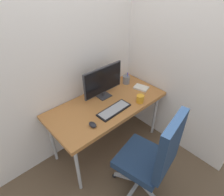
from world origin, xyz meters
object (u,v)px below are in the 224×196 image
object	(u,v)px
notebook	(141,88)
office_chair	(153,156)
coffee_mug	(140,99)
mouse	(93,125)
monitor	(103,81)
pen_holder	(126,80)
keyboard	(114,110)

from	to	relation	value
notebook	office_chair	bearing A→B (deg)	-148.45
office_chair	coffee_mug	world-z (taller)	office_chair
office_chair	mouse	bearing A→B (deg)	113.18
monitor	notebook	bearing A→B (deg)	-22.61
office_chair	monitor	xyz separation A→B (m)	(0.17, 0.91, 0.35)
monitor	mouse	bearing A→B (deg)	-142.37
pen_holder	coffee_mug	bearing A→B (deg)	-114.68
keyboard	coffee_mug	xyz separation A→B (m)	(0.33, -0.09, 0.04)
office_chair	pen_holder	size ratio (longest dim) A/B	6.50
monitor	mouse	distance (m)	0.57
office_chair	mouse	distance (m)	0.66
monitor	pen_holder	distance (m)	0.45
monitor	office_chair	bearing A→B (deg)	-100.61
keyboard	pen_holder	xyz separation A→B (m)	(0.52, 0.32, 0.05)
office_chair	monitor	distance (m)	0.99
mouse	pen_holder	size ratio (longest dim) A/B	0.59
mouse	notebook	bearing A→B (deg)	10.03
monitor	mouse	world-z (taller)	monitor
monitor	mouse	xyz separation A→B (m)	(-0.42, -0.33, -0.20)
office_chair	notebook	distance (m)	0.98
office_chair	notebook	bearing A→B (deg)	48.10
office_chair	keyboard	world-z (taller)	office_chair
keyboard	mouse	size ratio (longest dim) A/B	4.17
monitor	notebook	xyz separation A→B (m)	(0.47, -0.20, -0.20)
keyboard	pen_holder	bearing A→B (deg)	31.49
monitor	coffee_mug	xyz separation A→B (m)	(0.24, -0.38, -0.17)
office_chair	mouse	size ratio (longest dim) A/B	10.95
mouse	coffee_mug	distance (m)	0.66
keyboard	notebook	bearing A→B (deg)	9.42
mouse	coffee_mug	xyz separation A→B (m)	(0.66, -0.05, 0.03)
keyboard	notebook	distance (m)	0.58
pen_holder	coffee_mug	size ratio (longest dim) A/B	1.38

